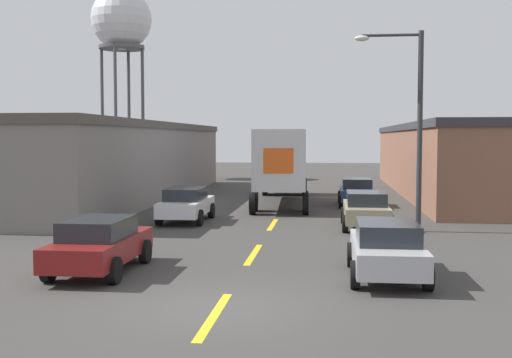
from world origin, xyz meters
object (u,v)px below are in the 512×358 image
Objects in this scene: semi_truck at (282,160)px; parked_car_right_mid at (366,209)px; street_lamp at (412,115)px; water_tower at (121,22)px; parked_car_left_far at (186,204)px; parked_car_left_near at (100,244)px; parked_car_right_near at (387,248)px; parked_car_right_far at (357,191)px.

parked_car_right_mid is at bearing -69.49° from semi_truck.
semi_truck is at bearing 118.97° from street_lamp.
water_tower is (-19.80, 29.95, 13.05)m from parked_car_right_mid.
parked_car_right_mid is 0.56× the size of street_lamp.
parked_car_left_far is 1.00× the size of parked_car_left_near.
parked_car_left_far and parked_car_right_near have the same top height.
street_lamp is (9.22, 8.64, 3.70)m from parked_car_left_near.
water_tower is (-19.80, 39.13, 13.05)m from parked_car_right_near.
parked_car_left_far is 0.56× the size of street_lamp.
parked_car_right_mid is 0.26× the size of water_tower.
parked_car_left_near is at bearing -90.00° from parked_car_left_far.
parked_car_left_far is 10.58m from parked_car_right_far.
parked_car_right_mid is (4.02, -9.51, -1.61)m from semi_truck.
water_tower is at bearing 124.96° from street_lamp.
parked_car_right_far is at bearing -16.01° from semi_truck.
street_lamp is at bearing -63.46° from semi_truck.
parked_car_right_near is 9.19m from parked_car_right_mid.
parked_car_right_mid is at bearing 50.99° from parked_car_left_near.
parked_car_left_far is 10.11m from street_lamp.
street_lamp is at bearing -79.96° from parked_car_right_far.
parked_car_right_far is at bearing 90.00° from parked_car_right_mid.
street_lamp is (1.64, 8.47, 3.70)m from parked_car_right_near.
semi_truck is 3.02× the size of parked_car_right_far.
street_lamp is (21.43, -30.66, -9.35)m from water_tower.
parked_car_right_near is at bearing 1.27° from parked_car_left_near.
parked_car_right_mid is at bearing -56.53° from water_tower.
parked_car_right_far is 1.00× the size of parked_car_left_near.
parked_car_right_mid is at bearing -8.70° from parked_car_left_far.
parked_car_right_near is 0.26× the size of water_tower.
semi_truck reaches higher than parked_car_left_near.
parked_car_right_far and parked_car_left_near have the same top height.
semi_truck is 9.22m from parked_car_left_far.
street_lamp is (9.22, -1.88, 3.70)m from parked_car_left_far.
parked_car_right_far is at bearing -47.24° from water_tower.
parked_car_left_far is 12.83m from parked_car_right_near.
parked_car_left_near is at bearing -129.01° from parked_car_right_mid.
street_lamp reaches higher than parked_car_right_far.
water_tower is at bearing 113.00° from parked_car_left_far.
semi_truck is at bearing 166.41° from parked_car_right_far.
parked_car_right_near is 1.00× the size of parked_car_right_mid.
semi_truck is 11.88m from street_lamp.
parked_car_left_far is at bearing 126.21° from parked_car_right_near.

